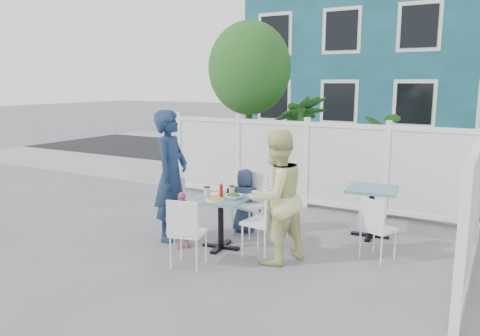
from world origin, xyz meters
The scene contains 30 objects.
ground centered at (0.00, 0.00, 0.00)m, with size 80.00×80.00×0.00m, color slate.
near_sidewalk centered at (0.00, 3.80, 0.01)m, with size 24.00×2.60×0.01m, color gray.
street centered at (0.00, 7.50, 0.00)m, with size 24.00×5.00×0.01m, color black.
far_sidewalk centered at (0.00, 10.60, 0.01)m, with size 24.00×1.60×0.01m, color gray.
building centered at (-0.50, 14.00, 3.00)m, with size 11.00×6.00×6.00m.
fence_back centered at (0.10, 2.40, 0.78)m, with size 5.86×0.08×1.60m.
fence_right centered at (3.00, 0.60, 0.78)m, with size 0.08×3.66×1.60m.
tree centered at (-1.60, 3.30, 2.59)m, with size 1.80×1.62×3.59m.
utility_cabinet centered at (-2.05, 4.00, 0.59)m, with size 0.63×0.45×1.18m, color gold.
potted_shrub_a centered at (-0.28, 3.10, 1.03)m, with size 1.15×1.15×2.06m, color #195017.
potted_shrub_b centered at (1.80, 3.00, 0.86)m, with size 1.55×1.34×1.72m, color #195017.
main_table centered at (-0.10, -0.27, 0.57)m, with size 0.78×0.78×0.73m.
spare_table centered at (1.60, 1.27, 0.59)m, with size 0.79×0.79×0.76m.
chair_left centered at (-0.90, -0.23, 0.52)m, with size 0.52×0.53×0.89m.
chair_right centered at (0.62, -0.27, 0.56)m, with size 0.47×0.49×0.97m.
chair_back centered at (-0.02, 0.52, 0.55)m, with size 0.53×0.52×0.95m.
chair_near centered at (-0.10, -1.09, 0.52)m, with size 0.49×0.48×0.89m.
chair_spare centered at (1.88, 0.34, 0.49)m, with size 0.49×0.48×0.84m.
man centered at (-0.95, -0.28, 0.96)m, with size 0.70×0.46×1.92m, color #192C4D.
woman centered at (0.78, -0.34, 0.86)m, with size 0.84×0.65×1.72m, color #D2D242.
boy centered at (-0.18, 0.55, 0.50)m, with size 0.49×0.32×1.00m, color navy.
toddler centered at (-0.61, -0.50, 0.40)m, with size 0.47×0.19×0.80m, color pink.
plate_main centered at (-0.09, -0.44, 0.74)m, with size 0.26×0.26×0.02m, color white.
plate_side centered at (-0.25, -0.18, 0.74)m, with size 0.23×0.23×0.02m, color white.
salad_bowl centered at (0.09, -0.25, 0.76)m, with size 0.24×0.24×0.06m, color white.
coffee_cup_a centered at (-0.30, -0.31, 0.80)m, with size 0.09×0.09×0.13m, color beige.
coffee_cup_b centered at (-0.07, -0.02, 0.79)m, with size 0.08×0.08×0.11m, color beige.
ketchup_bottle centered at (-0.12, -0.23, 0.82)m, with size 0.05×0.05×0.16m, color #BE0E0A.
salt_shaker centered at (-0.19, -0.04, 0.77)m, with size 0.03×0.03×0.08m, color white.
pepper_shaker centered at (-0.14, -0.02, 0.77)m, with size 0.03×0.03×0.08m, color black.
Camera 1 is at (3.25, -5.61, 2.31)m, focal length 35.00 mm.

